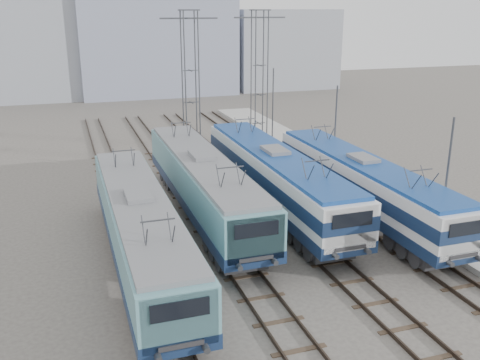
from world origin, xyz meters
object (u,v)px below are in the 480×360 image
object	(u,v)px
locomotive_center_left	(204,182)
mast_front	(446,184)
locomotive_far_right	(363,183)
locomotive_far_left	(141,227)
catenary_tower_west	(191,81)
mast_rear	(273,107)
catenary_tower_east	(259,75)
locomotive_center_right	(276,175)
mast_mid	(335,135)

from	to	relation	value
locomotive_center_left	mast_front	xyz separation A→B (m)	(10.85, -7.78, 1.18)
mast_front	locomotive_far_right	bearing A→B (deg)	110.79
locomotive_far_left	mast_front	bearing A→B (deg)	-8.57
locomotive_center_left	locomotive_far_right	bearing A→B (deg)	-17.91
catenary_tower_west	mast_rear	xyz separation A→B (m)	(8.60, 4.00, -3.14)
locomotive_far_right	locomotive_far_left	bearing A→B (deg)	-169.26
locomotive_center_left	locomotive_far_right	xyz separation A→B (m)	(9.00, -2.91, -0.05)
locomotive_center_left	mast_front	size ratio (longest dim) A/B	2.67
catenary_tower_east	locomotive_far_right	bearing A→B (deg)	-89.16
mast_front	mast_rear	world-z (taller)	same
locomotive_center_right	mast_mid	distance (m)	7.84
locomotive_center_left	catenary_tower_east	bearing A→B (deg)	58.39
locomotive_center_left	mast_mid	world-z (taller)	mast_mid
catenary_tower_west	mast_mid	xyz separation A→B (m)	(8.60, -8.00, -3.14)
locomotive_center_right	mast_front	distance (m)	9.92
locomotive_far_left	mast_front	xyz separation A→B (m)	(15.35, -2.31, 1.26)
locomotive_far_left	catenary_tower_west	xyz separation A→B (m)	(6.75, 17.69, 4.40)
locomotive_center_left	mast_rear	xyz separation A→B (m)	(10.85, 16.22, 1.18)
locomotive_far_right	mast_front	size ratio (longest dim) A/B	2.54
locomotive_far_right	catenary_tower_west	size ratio (longest dim) A/B	1.48
mast_front	mast_rear	distance (m)	24.00
locomotive_far_left	catenary_tower_east	world-z (taller)	catenary_tower_east
mast_mid	mast_rear	distance (m)	12.00
catenary_tower_east	mast_front	xyz separation A→B (m)	(2.10, -22.00, -3.14)
locomotive_center_right	mast_mid	world-z (taller)	mast_mid
locomotive_far_right	catenary_tower_east	xyz separation A→B (m)	(-0.25, 17.13, 4.37)
locomotive_center_left	locomotive_far_right	size ratio (longest dim) A/B	1.05
catenary_tower_west	mast_mid	size ratio (longest dim) A/B	1.71
catenary_tower_west	mast_mid	world-z (taller)	catenary_tower_west
locomotive_center_left	mast_rear	bearing A→B (deg)	56.22
mast_front	catenary_tower_west	bearing A→B (deg)	113.27
catenary_tower_west	mast_mid	bearing A→B (deg)	-42.93
locomotive_center_left	locomotive_center_right	xyz separation A→B (m)	(4.50, -0.25, 0.07)
locomotive_center_right	locomotive_far_right	world-z (taller)	locomotive_center_right
locomotive_far_left	locomotive_center_right	bearing A→B (deg)	30.12
locomotive_far_left	catenary_tower_west	world-z (taller)	catenary_tower_west
mast_mid	mast_rear	xyz separation A→B (m)	(0.00, 12.00, 0.00)
locomotive_center_left	catenary_tower_east	size ratio (longest dim) A/B	1.56
locomotive_far_right	catenary_tower_east	bearing A→B (deg)	90.84
locomotive_center_right	catenary_tower_east	bearing A→B (deg)	73.63
locomotive_center_left	mast_front	world-z (taller)	mast_front
locomotive_far_left	locomotive_center_left	world-z (taller)	locomotive_center_left
locomotive_center_right	mast_front	world-z (taller)	mast_front
locomotive_far_right	catenary_tower_west	bearing A→B (deg)	114.05
locomotive_center_left	catenary_tower_east	distance (m)	17.25
locomotive_center_right	locomotive_far_right	distance (m)	5.23
locomotive_far_right	mast_mid	size ratio (longest dim) A/B	2.54
locomotive_far_left	locomotive_far_right	size ratio (longest dim) A/B	1.01
catenary_tower_west	locomotive_center_right	bearing A→B (deg)	-79.77
mast_mid	catenary_tower_east	bearing A→B (deg)	101.86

